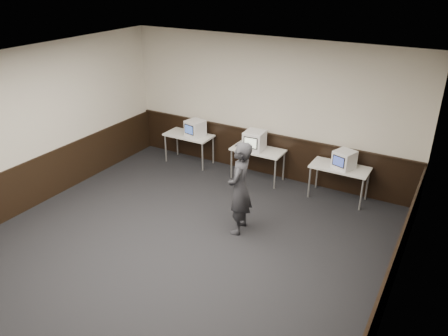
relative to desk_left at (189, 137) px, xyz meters
The scene contains 16 objects.
floor 4.13m from the desk_left, 62.18° to the right, with size 8.00×8.00×0.00m, color black.
ceiling 4.79m from the desk_left, 62.18° to the right, with size 8.00×8.00×0.00m, color white.
back_wall 2.15m from the desk_left, 11.89° to the left, with size 7.00×7.00×0.00m, color beige.
left_wall 4.05m from the desk_left, 113.96° to the right, with size 8.00×8.00×0.00m, color beige.
right_wall 6.56m from the desk_left, 33.69° to the right, with size 8.00×8.00×0.00m, color beige.
wainscot_back 1.95m from the desk_left, 11.31° to the left, with size 6.98×0.04×1.00m, color black.
wainscot_left 3.94m from the desk_left, 113.70° to the right, with size 0.04×7.98×1.00m, color black.
wainscot_right 6.48m from the desk_left, 33.79° to the right, with size 0.04×7.98×1.00m, color black.
wainscot_rail 1.96m from the desk_left, 10.73° to the left, with size 6.98×0.06×0.04m, color black.
desk_left is the anchor object (origin of this frame).
desk_center 1.90m from the desk_left, ahead, with size 1.20×0.60×0.75m.
desk_right 3.80m from the desk_left, ahead, with size 1.20×0.60×0.75m.
emac_left 0.33m from the desk_left, ahead, with size 0.47×0.49×0.39m.
emac_center 1.85m from the desk_left, ahead, with size 0.46×0.50×0.44m.
emac_right 3.88m from the desk_left, ahead, with size 0.49×0.50×0.38m.
person 3.34m from the desk_left, 39.88° to the right, with size 0.65×0.43×1.79m, color #27272D.
Camera 1 is at (3.89, -4.75, 4.59)m, focal length 35.00 mm.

